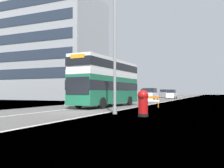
# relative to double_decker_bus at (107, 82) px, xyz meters

# --- Properties ---
(ground) EXTENTS (140.00, 280.00, 0.10)m
(ground) POSITION_rel_double_decker_bus_xyz_m (1.55, -7.30, -2.58)
(ground) COLOR #565451
(double_decker_bus) EXTENTS (3.20, 10.81, 4.76)m
(double_decker_bus) POSITION_rel_double_decker_bus_xyz_m (0.00, 0.00, 0.00)
(double_decker_bus) COLOR #196042
(double_decker_bus) RESTS_ON ground
(lamppost_foreground) EXTENTS (0.29, 0.70, 8.31)m
(lamppost_foreground) POSITION_rel_double_decker_bus_xyz_m (4.08, -7.69, 1.39)
(lamppost_foreground) COLOR gray
(lamppost_foreground) RESTS_ON ground
(red_pillar_postbox) EXTENTS (0.65, 0.65, 1.58)m
(red_pillar_postbox) POSITION_rel_double_decker_bus_xyz_m (6.27, -8.55, -1.67)
(red_pillar_postbox) COLOR black
(red_pillar_postbox) RESTS_ON ground
(roadworks_barrier) EXTENTS (1.89, 0.82, 1.06)m
(roadworks_barrier) POSITION_rel_double_decker_bus_xyz_m (4.39, -0.00, -1.86)
(roadworks_barrier) COLOR orange
(roadworks_barrier) RESTS_ON ground
(construction_site_fence) EXTENTS (0.44, 13.80, 2.20)m
(construction_site_fence) POSITION_rel_double_decker_bus_xyz_m (-4.98, 6.81, -1.48)
(construction_site_fence) COLOR #A8AAAD
(construction_site_fence) RESTS_ON ground
(car_oncoming_near) EXTENTS (2.08, 3.96, 2.08)m
(car_oncoming_near) POSITION_rel_double_decker_bus_xyz_m (0.69, 14.39, -1.55)
(car_oncoming_near) COLOR silver
(car_oncoming_near) RESTS_ON ground
(car_receding_mid) EXTENTS (2.01, 4.19, 2.09)m
(car_receding_mid) POSITION_rel_double_decker_bus_xyz_m (-2.47, 23.92, -1.55)
(car_receding_mid) COLOR slate
(car_receding_mid) RESTS_ON ground
(car_receding_far) EXTENTS (1.93, 4.13, 2.03)m
(car_receding_far) POSITION_rel_double_decker_bus_xyz_m (0.91, 32.56, -1.58)
(car_receding_far) COLOR silver
(car_receding_far) RESTS_ON ground
(car_far_side) EXTENTS (1.95, 4.45, 2.16)m
(car_far_side) POSITION_rel_double_decker_bus_xyz_m (-2.59, 41.60, -1.51)
(car_far_side) COLOR slate
(car_far_side) RESTS_ON ground
(bare_tree_far_verge_near) EXTENTS (2.24, 3.20, 4.73)m
(bare_tree_far_verge_near) POSITION_rel_double_decker_bus_xyz_m (-11.42, 24.97, -0.10)
(bare_tree_far_verge_near) COLOR #4C3D2D
(bare_tree_far_verge_near) RESTS_ON ground
(backdrop_office_block) EXTENTS (29.90, 12.91, 20.16)m
(backdrop_office_block) POSITION_rel_double_decker_bus_xyz_m (-26.08, 18.64, 7.55)
(backdrop_office_block) COLOR gray
(backdrop_office_block) RESTS_ON ground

